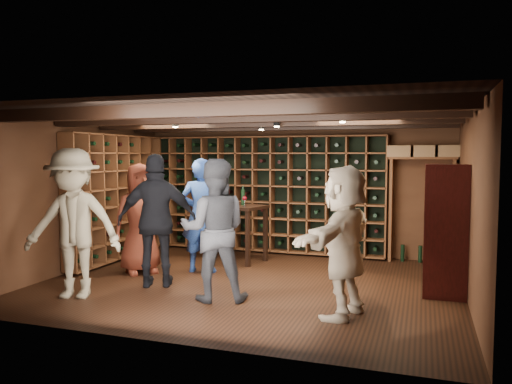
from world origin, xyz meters
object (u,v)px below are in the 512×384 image
(man_grey_suit, at_px, (214,230))
(guest_woman_black, at_px, (157,221))
(display_cabinet, at_px, (445,233))
(man_blue_shirt, at_px, (201,215))
(guest_red_floral, at_px, (141,218))
(guest_beige, at_px, (344,241))
(tasting_table, at_px, (228,212))
(guest_khaki, at_px, (73,223))

(man_grey_suit, bearing_deg, guest_woman_black, -38.92)
(display_cabinet, relative_size, man_blue_shirt, 0.94)
(guest_red_floral, distance_m, guest_beige, 3.62)
(man_grey_suit, relative_size, guest_beige, 1.04)
(guest_beige, bearing_deg, man_blue_shirt, -105.86)
(display_cabinet, relative_size, tasting_table, 1.19)
(man_blue_shirt, relative_size, guest_khaki, 0.93)
(display_cabinet, bearing_deg, tasting_table, 160.99)
(man_grey_suit, distance_m, guest_woman_black, 1.11)
(guest_red_floral, bearing_deg, guest_woman_black, -90.90)
(man_grey_suit, xyz_separation_m, guest_beige, (1.70, -0.12, -0.03))
(guest_red_floral, relative_size, guest_khaki, 0.89)
(man_blue_shirt, bearing_deg, guest_red_floral, 8.75)
(man_grey_suit, distance_m, guest_khaki, 1.89)
(man_blue_shirt, height_order, guest_khaki, guest_khaki)
(man_blue_shirt, xyz_separation_m, tasting_table, (0.07, 1.01, -0.05))
(guest_woman_black, xyz_separation_m, guest_khaki, (-0.78, -0.85, 0.03))
(man_blue_shirt, relative_size, guest_red_floral, 1.05)
(guest_red_floral, relative_size, guest_woman_black, 0.92)
(man_grey_suit, bearing_deg, guest_khaki, -4.91)
(man_blue_shirt, relative_size, man_grey_suit, 1.00)
(guest_woman_black, bearing_deg, guest_khaki, 24.84)
(man_grey_suit, relative_size, tasting_table, 1.26)
(guest_khaki, xyz_separation_m, guest_beige, (3.53, 0.36, -0.10))
(display_cabinet, xyz_separation_m, tasting_table, (-3.62, 1.25, 0.02))
(tasting_table, bearing_deg, man_grey_suit, -57.55)
(tasting_table, bearing_deg, display_cabinet, -4.14)
(man_blue_shirt, xyz_separation_m, guest_beige, (2.53, -1.52, -0.03))
(guest_red_floral, height_order, guest_khaki, guest_khaki)
(guest_woman_black, xyz_separation_m, tasting_table, (0.29, 2.04, -0.08))
(man_blue_shirt, relative_size, guest_woman_black, 0.96)
(tasting_table, bearing_deg, guest_khaki, -95.42)
(man_grey_suit, distance_m, tasting_table, 2.52)
(guest_khaki, bearing_deg, display_cabinet, 3.16)
(man_grey_suit, height_order, guest_red_floral, man_grey_suit)
(guest_red_floral, height_order, tasting_table, guest_red_floral)
(guest_woman_black, distance_m, tasting_table, 2.06)
(display_cabinet, xyz_separation_m, man_blue_shirt, (-3.69, 0.24, 0.07))
(display_cabinet, relative_size, guest_beige, 0.98)
(guest_khaki, distance_m, guest_beige, 3.55)
(display_cabinet, distance_m, man_grey_suit, 3.09)
(guest_woman_black, relative_size, guest_khaki, 0.97)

